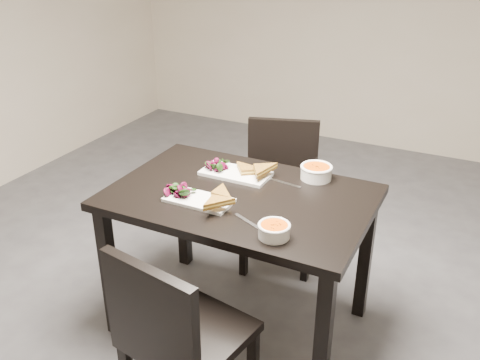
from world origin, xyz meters
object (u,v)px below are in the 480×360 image
at_px(soup_bowl_near, 274,230).
at_px(soup_bowl_far, 316,171).
at_px(chair_near, 175,334).
at_px(plate_near, 199,200).
at_px(chair_far, 280,184).
at_px(plate_far, 236,174).
at_px(table, 240,212).

bearing_deg(soup_bowl_near, soup_bowl_far, 92.57).
relative_size(chair_near, plate_near, 2.79).
height_order(chair_far, plate_near, chair_far).
distance_m(soup_bowl_near, plate_far, 0.60).
bearing_deg(plate_near, table, 49.22).
distance_m(table, chair_far, 0.71).
height_order(soup_bowl_near, plate_far, soup_bowl_near).
distance_m(table, soup_bowl_far, 0.43).
bearing_deg(table, chair_far, 95.87).
relative_size(soup_bowl_near, plate_far, 0.39).
bearing_deg(soup_bowl_far, plate_near, -130.39).
bearing_deg(soup_bowl_far, chair_far, 131.77).
relative_size(plate_near, soup_bowl_near, 2.31).
xyz_separation_m(plate_near, soup_bowl_far, (0.39, 0.46, 0.03)).
distance_m(plate_near, plate_far, 0.32).
distance_m(table, chair_near, 0.70).
bearing_deg(soup_bowl_far, table, -130.20).
relative_size(table, soup_bowl_near, 9.09).
bearing_deg(chair_far, soup_bowl_near, -86.70).
height_order(plate_far, soup_bowl_far, soup_bowl_far).
height_order(table, chair_far, chair_far).
relative_size(chair_near, soup_bowl_near, 6.44).
relative_size(table, plate_far, 3.52).
xyz_separation_m(table, chair_far, (-0.07, 0.68, -0.17)).
bearing_deg(plate_near, plate_far, 86.02).
height_order(chair_near, chair_far, same).
distance_m(table, plate_far, 0.23).
bearing_deg(plate_far, soup_bowl_far, 20.49).
bearing_deg(soup_bowl_near, chair_far, 110.48).
bearing_deg(chair_near, plate_far, 111.56).
height_order(table, plate_far, plate_far).
distance_m(table, plate_near, 0.23).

